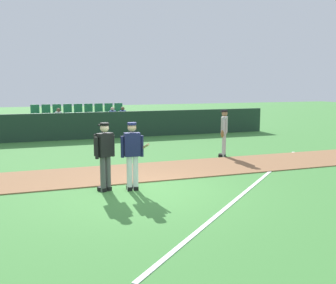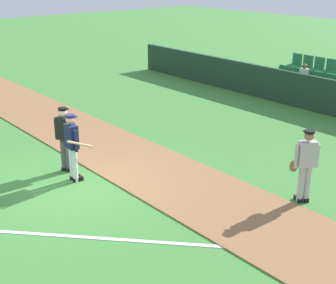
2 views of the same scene
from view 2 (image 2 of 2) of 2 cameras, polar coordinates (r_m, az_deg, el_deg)
name	(u,v)px [view 2 (image 2 of 2)]	position (r m, az deg, el deg)	size (l,w,h in m)	color
ground_plane	(72,184)	(12.38, -11.28, -4.94)	(80.00, 80.00, 0.00)	#42843A
infield_dirt_path	(139,163)	(13.39, -3.42, -2.50)	(28.00, 2.59, 0.03)	#936642
foul_line_chalk	(125,240)	(9.87, -5.15, -11.51)	(12.00, 0.10, 0.01)	white
dugout_fence	(312,93)	(18.90, 16.75, 5.54)	(20.00, 0.16, 1.32)	#1E3828
stadium_bleachers	(334,92)	(20.13, 19.05, 5.66)	(5.55, 2.10, 1.65)	slate
batter_navy_jersey	(72,145)	(12.21, -11.28, -0.37)	(0.67, 0.79, 1.76)	white
umpire_home_plate	(65,135)	(12.85, -12.12, 0.76)	(0.54, 0.43, 1.76)	#4C4C4C
runner_grey_jersey	(305,164)	(11.33, 16.00, -2.48)	(0.49, 0.58, 1.76)	#B2B2B2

